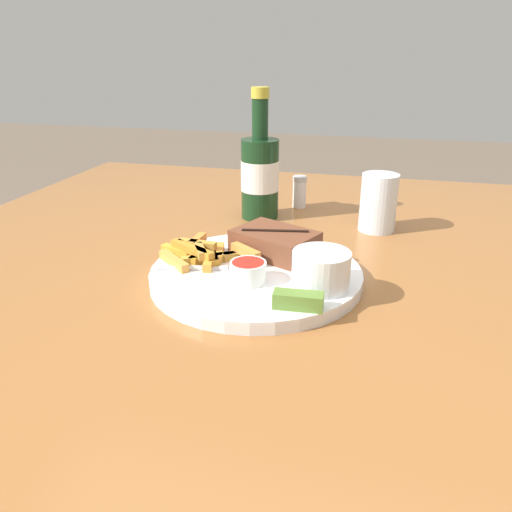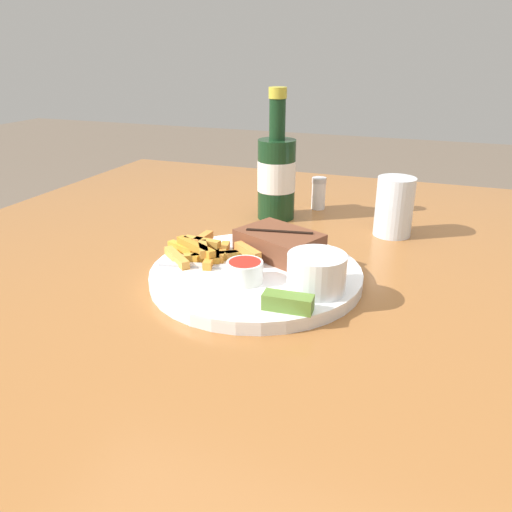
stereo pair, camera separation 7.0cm
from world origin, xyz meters
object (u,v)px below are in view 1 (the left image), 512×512
object	(u,v)px
steak_portion	(275,242)
dipping_sauce_cup	(245,271)
knife_utensil	(251,257)
salt_shaker	(300,192)
dinner_plate	(256,275)
drinking_glass	(378,203)
beer_bottle	(260,173)
coleslaw_cup	(321,268)
pickle_spear	(298,300)
fork_utensil	(200,268)

from	to	relation	value
steak_portion	dipping_sauce_cup	xyz separation A→B (m)	(-0.02, -0.11, -0.00)
knife_utensil	salt_shaker	world-z (taller)	salt_shaker
steak_portion	salt_shaker	distance (m)	0.30
dinner_plate	salt_shaker	size ratio (longest dim) A/B	4.60
dinner_plate	salt_shaker	distance (m)	0.37
knife_utensil	drinking_glass	distance (m)	0.29
beer_bottle	dipping_sauce_cup	bearing A→B (deg)	-79.74
steak_portion	coleslaw_cup	world-z (taller)	coleslaw_cup
dipping_sauce_cup	beer_bottle	bearing A→B (deg)	100.26
coleslaw_cup	beer_bottle	world-z (taller)	beer_bottle
steak_portion	pickle_spear	distance (m)	0.18
steak_portion	coleslaw_cup	bearing A→B (deg)	-50.74
dinner_plate	dipping_sauce_cup	distance (m)	0.05
dinner_plate	steak_portion	bearing A→B (deg)	78.49
fork_utensil	drinking_glass	distance (m)	0.37
dipping_sauce_cup	pickle_spear	bearing A→B (deg)	-34.43
coleslaw_cup	beer_bottle	bearing A→B (deg)	116.42
steak_portion	pickle_spear	bearing A→B (deg)	-68.73
dinner_plate	drinking_glass	xyz separation A→B (m)	(0.16, 0.26, 0.04)
beer_bottle	pickle_spear	bearing A→B (deg)	-69.85
pickle_spear	fork_utensil	bearing A→B (deg)	152.76
coleslaw_cup	salt_shaker	size ratio (longest dim) A/B	1.17
pickle_spear	beer_bottle	distance (m)	0.41
beer_bottle	coleslaw_cup	bearing A→B (deg)	-63.58
dinner_plate	knife_utensil	distance (m)	0.04
dinner_plate	coleslaw_cup	world-z (taller)	coleslaw_cup
drinking_glass	dinner_plate	bearing A→B (deg)	-121.41
dipping_sauce_cup	salt_shaker	size ratio (longest dim) A/B	0.75
knife_utensil	beer_bottle	bearing A→B (deg)	5.49
drinking_glass	knife_utensil	bearing A→B (deg)	-127.84
coleslaw_cup	pickle_spear	bearing A→B (deg)	-106.58
dipping_sauce_cup	salt_shaker	distance (m)	0.41
steak_portion	beer_bottle	world-z (taller)	beer_bottle
steak_portion	drinking_glass	size ratio (longest dim) A/B	1.37
fork_utensil	knife_utensil	distance (m)	0.08
steak_portion	salt_shaker	size ratio (longest dim) A/B	2.17
dinner_plate	coleslaw_cup	distance (m)	0.11
dinner_plate	coleslaw_cup	bearing A→B (deg)	-20.51
dipping_sauce_cup	fork_utensil	distance (m)	0.08
coleslaw_cup	beer_bottle	size ratio (longest dim) A/B	0.31
dipping_sauce_cup	drinking_glass	bearing A→B (deg)	61.62
dinner_plate	fork_utensil	world-z (taller)	fork_utensil
coleslaw_cup	beer_bottle	distance (m)	0.36
dinner_plate	knife_utensil	size ratio (longest dim) A/B	1.80
steak_portion	salt_shaker	world-z (taller)	salt_shaker
dipping_sauce_cup	knife_utensil	world-z (taller)	dipping_sauce_cup
dipping_sauce_cup	salt_shaker	bearing A→B (deg)	89.12
steak_portion	dinner_plate	bearing A→B (deg)	-101.51
coleslaw_cup	drinking_glass	size ratio (longest dim) A/B	0.73
salt_shaker	pickle_spear	bearing A→B (deg)	-80.89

